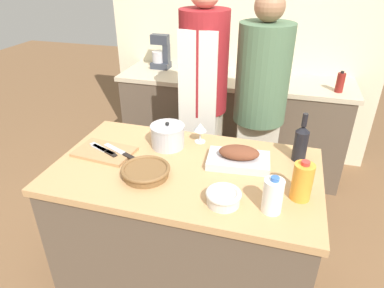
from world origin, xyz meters
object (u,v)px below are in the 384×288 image
object	(u,v)px
knife_paring	(104,150)
person_cook_guest	(260,104)
wine_glass_left	(200,128)
knife_bread	(104,150)
wine_bottle_green	(301,142)
stand_mixer	(161,54)
person_cook_aproned	(203,93)
juice_jug	(302,181)
roasting_pan	(239,158)
wicker_basket	(146,171)
milk_jug	(273,196)
condiment_bottle_extra	(340,82)
stock_pot	(168,136)
mixing_bowl	(223,197)
condiment_bottle_tall	(278,69)
cutting_board	(104,152)
condiment_bottle_short	(197,72)
knife_chef	(121,152)

from	to	relation	value
knife_paring	person_cook_guest	xyz separation A→B (m)	(0.81, 0.86, 0.04)
wine_glass_left	knife_paring	world-z (taller)	wine_glass_left
knife_paring	knife_bread	distance (m)	0.00
wine_bottle_green	stand_mixer	world-z (taller)	stand_mixer
knife_bread	person_cook_aproned	world-z (taller)	person_cook_aproned
juice_jug	person_cook_aproned	size ratio (longest dim) A/B	0.11
roasting_pan	wine_bottle_green	distance (m)	0.36
wicker_basket	wine_bottle_green	distance (m)	0.87
roasting_pan	milk_jug	bearing A→B (deg)	-59.46
condiment_bottle_extra	person_cook_aproned	distance (m)	1.15
stock_pot	stand_mixer	distance (m)	1.56
juice_jug	wine_bottle_green	xyz separation A→B (m)	(-0.01, 0.37, 0.02)
mixing_bowl	condiment_bottle_extra	xyz separation A→B (m)	(0.63, 1.65, 0.08)
juice_jug	knife_bread	world-z (taller)	juice_jug
condiment_bottle_tall	condiment_bottle_extra	bearing A→B (deg)	-26.74
cutting_board	knife_bread	xyz separation A→B (m)	(0.00, -0.00, 0.01)
knife_paring	condiment_bottle_short	size ratio (longest dim) A/B	1.08
condiment_bottle_extra	wicker_basket	bearing A→B (deg)	-124.77
juice_jug	knife_chef	size ratio (longest dim) A/B	0.77
cutting_board	milk_jug	size ratio (longest dim) A/B	1.93
condiment_bottle_short	person_cook_guest	size ratio (longest dim) A/B	0.10
milk_jug	person_cook_guest	bearing A→B (deg)	99.00
juice_jug	person_cook_guest	bearing A→B (deg)	107.03
knife_bread	wine_bottle_green	bearing A→B (deg)	12.52
condiment_bottle_short	person_cook_aproned	distance (m)	0.55
wine_bottle_green	condiment_bottle_tall	size ratio (longest dim) A/B	1.60
roasting_pan	condiment_bottle_short	distance (m)	1.39
wicker_basket	condiment_bottle_extra	distance (m)	1.87
stock_pot	mixing_bowl	size ratio (longest dim) A/B	1.22
milk_jug	knife_chef	world-z (taller)	milk_jug
condiment_bottle_short	mixing_bowl	bearing A→B (deg)	-70.67
wine_bottle_green	condiment_bottle_extra	xyz separation A→B (m)	(0.30, 1.14, 0.00)
roasting_pan	juice_jug	world-z (taller)	juice_jug
stock_pot	mixing_bowl	xyz separation A→B (m)	(0.43, -0.45, -0.03)
cutting_board	mixing_bowl	xyz separation A→B (m)	(0.76, -0.26, 0.03)
wicker_basket	knife_chef	size ratio (longest dim) A/B	0.98
milk_jug	stand_mixer	bearing A→B (deg)	123.31
mixing_bowl	knife_bread	xyz separation A→B (m)	(-0.76, 0.26, -0.02)
wine_bottle_green	knife_chef	world-z (taller)	wine_bottle_green
juice_jug	knife_chef	distance (m)	1.01
cutting_board	juice_jug	xyz separation A→B (m)	(1.11, -0.12, 0.09)
wine_glass_left	knife_bread	distance (m)	0.59
juice_jug	wine_glass_left	bearing A→B (deg)	145.49
stand_mixer	condiment_bottle_tall	size ratio (longest dim) A/B	1.83
stand_mixer	condiment_bottle_extra	size ratio (longest dim) A/B	1.85
knife_chef	condiment_bottle_short	world-z (taller)	condiment_bottle_short
knife_bread	condiment_bottle_tall	world-z (taller)	condiment_bottle_tall
juice_jug	knife_bread	size ratio (longest dim) A/B	0.91
knife_chef	juice_jug	bearing A→B (deg)	-7.16
wine_glass_left	juice_jug	bearing A→B (deg)	-34.51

